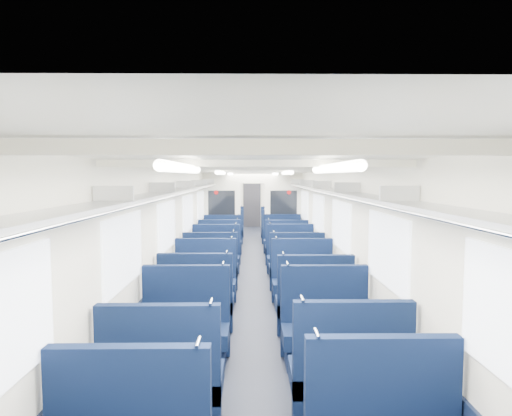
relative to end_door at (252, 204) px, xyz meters
The scene contains 33 objects.
floor 9.00m from the end_door, 90.00° to the right, with size 2.80×18.00×0.01m, color black.
ceiling 9.04m from the end_door, 90.00° to the right, with size 2.80×18.00×0.01m, color white.
wall_left 9.05m from the end_door, 98.90° to the right, with size 0.02×18.00×2.35m, color silver.
dado_left 9.07m from the end_door, 98.81° to the right, with size 0.03×17.90×0.70m, color black.
wall_right 9.05m from the end_door, 81.10° to the right, with size 0.02×18.00×2.35m, color silver.
dado_right 9.07m from the end_door, 81.19° to the right, with size 0.03×17.90×0.70m, color black.
wall_far 0.19m from the end_door, 90.00° to the left, with size 2.80×0.02×2.35m, color silver.
luggage_rack_left 9.07m from the end_door, 97.73° to the right, with size 0.36×17.40×0.18m.
luggage_rack_right 9.07m from the end_door, 82.27° to the right, with size 0.36×17.40×0.18m.
windows 9.41m from the end_door, 90.00° to the right, with size 2.78×15.60×0.75m.
ceiling_fittings 9.29m from the end_door, 90.00° to the right, with size 2.70×16.06×0.11m.
end_door is the anchor object (origin of this frame).
bulkhead 6.51m from the end_door, 90.00° to the right, with size 2.80×0.10×2.35m.
seat_4 14.97m from the end_door, 93.18° to the right, with size 1.05×0.58×1.17m.
seat_5 14.89m from the end_door, 86.80° to the right, with size 1.05×0.58×1.17m.
seat_6 13.69m from the end_door, 93.48° to the right, with size 1.05×0.58×1.17m.
seat_7 13.71m from the end_door, 86.53° to the right, with size 1.05×0.58×1.17m.
seat_8 12.61m from the end_door, 93.78° to the right, with size 1.05×0.58×1.17m.
seat_9 12.76m from the end_door, 86.26° to the right, with size 1.05×0.58×1.17m.
seat_10 11.48m from the end_door, 94.15° to the right, with size 1.05×0.58×1.17m.
seat_11 11.50m from the end_door, 85.86° to the right, with size 1.05×0.58×1.17m.
seat_12 10.40m from the end_door, 94.59° to the right, with size 1.05×0.58×1.17m.
seat_13 10.44m from the end_door, 85.43° to the right, with size 1.05×0.58×1.17m.
seat_14 9.32m from the end_door, 95.12° to the right, with size 1.05×0.58×1.17m.
seat_15 9.29m from the end_door, 84.86° to the right, with size 1.05×0.58×1.17m.
seat_16 8.02m from the end_door, 95.96° to the right, with size 1.05×0.58×1.17m.
seat_17 8.13m from the end_door, 84.13° to the right, with size 1.05×0.58×1.17m.
seat_18 7.03m from the end_door, 96.81° to the right, with size 1.05×0.58×1.17m.
seat_19 6.83m from the end_door, 82.99° to the right, with size 1.05×0.58×1.17m.
seat_20 4.92m from the end_door, 99.79° to the right, with size 1.05×0.58×1.17m.
seat_21 4.89m from the end_door, 80.13° to the right, with size 1.05×0.58×1.17m.
seat_22 3.72m from the end_door, 103.10° to the right, with size 1.05×0.58×1.17m.
seat_23 3.88m from the end_door, 77.49° to the right, with size 1.05×0.58×1.17m.
Camera 1 is at (-0.05, -9.64, 2.20)m, focal length 30.02 mm.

